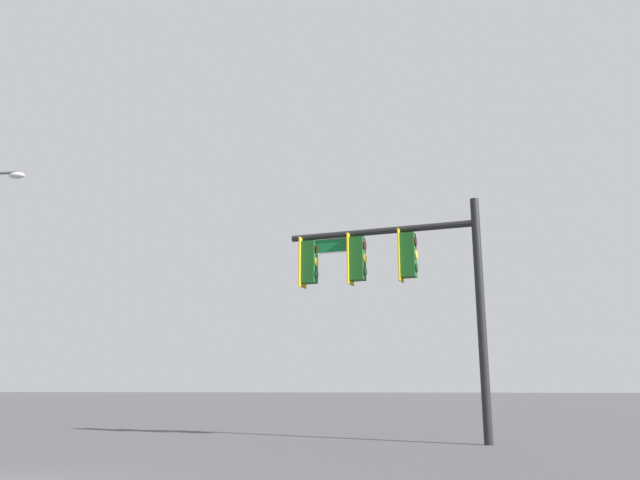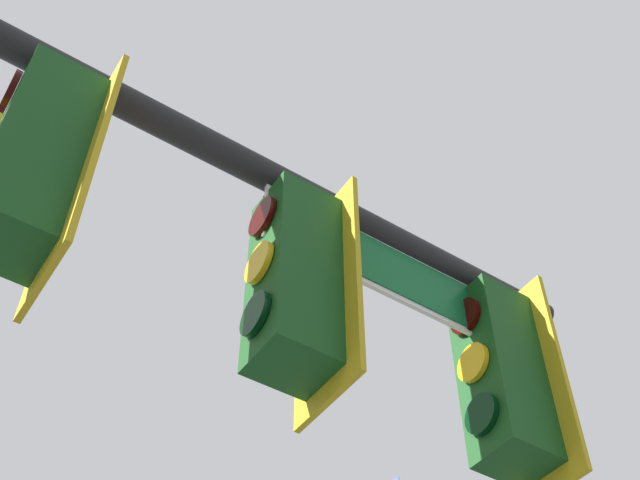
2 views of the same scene
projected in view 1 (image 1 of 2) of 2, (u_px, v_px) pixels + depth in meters
name	position (u px, v px, depth m)	size (l,w,h in m)	color
signal_pole_near	(391.00, 269.00, 15.40)	(4.82, 0.92, 5.68)	black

